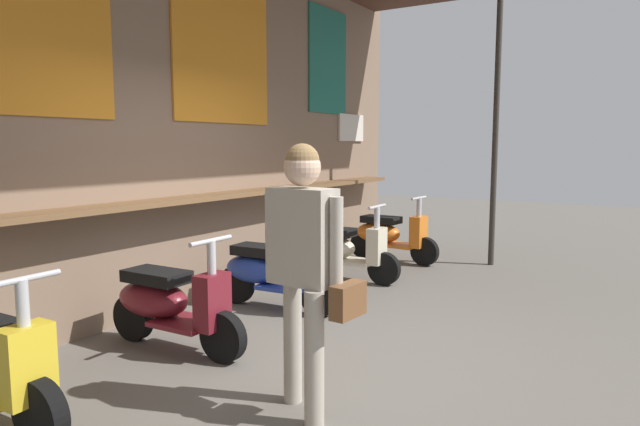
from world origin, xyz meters
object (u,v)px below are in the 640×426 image
scooter_blue (270,271)px  scooter_cream (341,249)px  scooter_orange (388,235)px  shopper_with_handbag (305,252)px  scooter_maroon (168,303)px

scooter_blue → scooter_cream: 1.48m
scooter_orange → scooter_cream: bearing=-86.9°
shopper_with_handbag → scooter_blue: bearing=46.1°
scooter_cream → scooter_orange: 1.37m
scooter_cream → shopper_with_handbag: (-3.22, -1.59, 0.64)m
scooter_blue → scooter_orange: bearing=85.7°
scooter_cream → shopper_with_handbag: bearing=-66.0°
scooter_cream → scooter_orange: (1.37, -0.00, 0.00)m
scooter_blue → shopper_with_handbag: shopper_with_handbag is taller
scooter_orange → shopper_with_handbag: size_ratio=0.83×
scooter_cream → shopper_with_handbag: size_ratio=0.83×
scooter_maroon → scooter_orange: 4.23m
scooter_maroon → shopper_with_handbag: size_ratio=0.83×
scooter_cream → scooter_orange: same height
scooter_maroon → scooter_blue: same height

